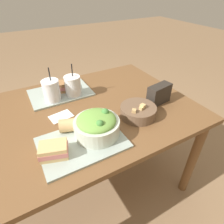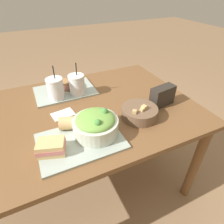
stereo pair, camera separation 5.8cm
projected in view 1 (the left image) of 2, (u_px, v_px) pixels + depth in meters
name	position (u px, v px, depth m)	size (l,w,h in m)	color
ground_plane	(85.00, 183.00, 1.52)	(12.00, 12.00, 0.00)	#846647
dining_table	(77.00, 123.00, 1.15)	(1.43, 0.94, 0.71)	brown
tray_near	(82.00, 143.00, 0.89)	(0.40, 0.28, 0.01)	#99A89E
tray_far	(61.00, 93.00, 1.28)	(0.40, 0.28, 0.01)	#99A89E
salad_bowl	(97.00, 125.00, 0.90)	(0.22, 0.22, 0.13)	beige
soup_bowl	(138.00, 111.00, 1.06)	(0.20, 0.20, 0.08)	brown
sandwich_near	(54.00, 150.00, 0.80)	(0.14, 0.12, 0.06)	tan
baguette_near	(75.00, 124.00, 0.94)	(0.16, 0.11, 0.07)	tan
sandwich_far	(62.00, 87.00, 1.27)	(0.13, 0.11, 0.06)	olive
drink_cup_dark	(52.00, 91.00, 1.16)	(0.10, 0.10, 0.22)	silver
drink_cup_red	(73.00, 87.00, 1.21)	(0.10, 0.10, 0.21)	silver
chip_bag	(159.00, 94.00, 1.16)	(0.17, 0.09, 0.12)	#28231E
napkin_folded	(61.00, 116.00, 1.07)	(0.14, 0.11, 0.00)	white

